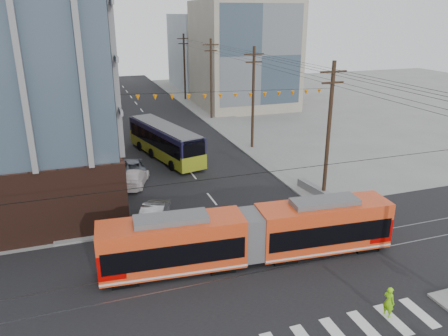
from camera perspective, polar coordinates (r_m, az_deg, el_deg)
The scene contains 13 objects.
ground at distance 24.25m, azimuth 8.90°, elevation -16.73°, with size 160.00×160.00×0.00m, color slate.
bg_bldg_nw_near at distance 69.61m, azimuth -25.80°, elevation 13.43°, with size 18.00×16.00×18.00m, color #8C99A5.
bg_bldg_ne_near at distance 70.20m, azimuth 2.55°, elevation 14.51°, with size 14.00×14.00×16.00m, color gray.
bg_bldg_nw_far at distance 89.23m, azimuth -22.69°, elevation 15.47°, with size 16.00×18.00×20.00m, color gray.
bg_bldg_ne_far at distance 89.72m, azimuth -1.07°, elevation 15.01°, with size 16.00×16.00×14.00m, color #8C99A5.
utility_pole_far at distance 75.77m, azimuth -5.19°, elevation 12.93°, with size 0.30×0.30×11.00m, color black.
streetcar at distance 26.45m, azimuth 3.51°, elevation -8.79°, with size 17.76×2.50×3.42m, color red, non-canonical shape.
city_bus at distance 45.57m, azimuth -7.73°, elevation 3.51°, with size 2.67×12.34×3.50m, color #19173A, non-canonical shape.
parked_car_silver at distance 31.70m, azimuth -9.06°, elevation -5.85°, with size 1.63×4.68×1.54m, color #9C9DA0.
parked_car_white at distance 38.87m, azimuth -11.65°, elevation -1.21°, with size 2.00×4.92×1.43m, color silver.
parked_car_grey at distance 41.91m, azimuth -11.87°, elevation 0.26°, with size 2.21×4.80×1.33m, color slate.
pedestrian at distance 23.94m, azimuth 20.73°, elevation -16.02°, with size 0.61×0.40×1.66m, color #82DE12.
jersey_barrier at distance 36.93m, azimuth 11.72°, elevation -2.87°, with size 0.90×4.00×0.80m, color gray.
Camera 1 is at (-9.69, -17.02, 14.30)m, focal length 35.00 mm.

